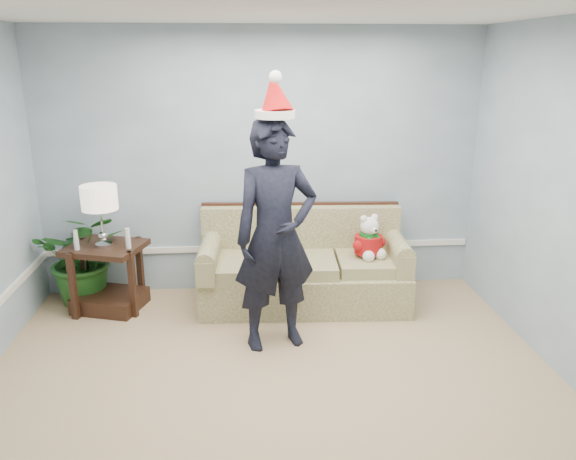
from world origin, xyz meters
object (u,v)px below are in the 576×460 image
(side_table, at_px, (109,284))
(man, at_px, (276,237))
(table_lamp, at_px, (99,200))
(teddy_bear, at_px, (369,242))
(sofa, at_px, (304,270))
(houseplant, at_px, (84,256))

(side_table, xyz_separation_m, man, (1.60, -0.85, 0.72))
(table_lamp, height_order, teddy_bear, table_lamp)
(side_table, bearing_deg, man, -27.96)
(sofa, relative_size, teddy_bear, 4.74)
(sofa, relative_size, man, 1.07)
(man, bearing_deg, teddy_bear, 22.57)
(sofa, bearing_deg, houseplant, 177.91)
(houseplant, distance_m, teddy_bear, 2.85)
(man, bearing_deg, sofa, 53.80)
(side_table, distance_m, man, 1.95)
(teddy_bear, bearing_deg, sofa, 148.29)
(table_lamp, height_order, man, man)
(table_lamp, distance_m, man, 1.80)
(sofa, xyz_separation_m, side_table, (-1.93, 0.00, -0.08))
(table_lamp, bearing_deg, houseplant, 137.26)
(side_table, xyz_separation_m, houseplant, (-0.26, 0.21, 0.22))
(houseplant, relative_size, teddy_bear, 2.17)
(side_table, distance_m, teddy_bear, 2.59)
(sofa, distance_m, teddy_bear, 0.71)
(houseplant, bearing_deg, teddy_bear, -6.55)
(houseplant, bearing_deg, sofa, -5.40)
(houseplant, relative_size, man, 0.49)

